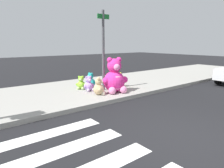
% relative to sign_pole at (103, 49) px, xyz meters
% --- Properties ---
extents(ground_plane, '(60.00, 60.00, 0.00)m').
position_rel_sign_pole_xyz_m(ground_plane, '(-1.00, -4.40, -1.85)').
color(ground_plane, black).
extents(sidewalk, '(28.00, 4.40, 0.15)m').
position_rel_sign_pole_xyz_m(sidewalk, '(-1.00, 0.80, -1.77)').
color(sidewalk, '#9E9B93').
rests_on(sidewalk, ground_plane).
extents(sign_pole, '(0.56, 0.11, 3.20)m').
position_rel_sign_pole_xyz_m(sign_pole, '(0.00, 0.00, 0.00)').
color(sign_pole, '#4C4C51').
rests_on(sign_pole, sidewalk).
extents(plush_pink_large, '(1.04, 0.99, 1.39)m').
position_rel_sign_pole_xyz_m(plush_pink_large, '(0.12, -0.59, -1.14)').
color(plush_pink_large, '#F22D93').
rests_on(plush_pink_large, sidewalk).
extents(plush_yellow, '(0.49, 0.44, 0.64)m').
position_rel_sign_pole_xyz_m(plush_yellow, '(0.90, 0.09, -1.44)').
color(plush_yellow, yellow).
rests_on(plush_yellow, sidewalk).
extents(plush_teal, '(0.45, 0.51, 0.66)m').
position_rel_sign_pole_xyz_m(plush_teal, '(-0.17, 0.77, -1.43)').
color(plush_teal, teal).
rests_on(plush_teal, sidewalk).
extents(plush_lavender, '(0.48, 0.42, 0.62)m').
position_rel_sign_pole_xyz_m(plush_lavender, '(-0.58, 0.23, -1.45)').
color(plush_lavender, '#B28CD8').
rests_on(plush_lavender, sidewalk).
extents(plush_lime, '(0.41, 0.41, 0.57)m').
position_rel_sign_pole_xyz_m(plush_lime, '(-0.66, 0.73, -1.47)').
color(plush_lime, '#8CD133').
rests_on(plush_lime, sidewalk).
extents(plush_tan, '(0.48, 0.47, 0.67)m').
position_rel_sign_pole_xyz_m(plush_tan, '(-0.60, -0.55, -1.43)').
color(plush_tan, tan).
rests_on(plush_tan, sidewalk).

